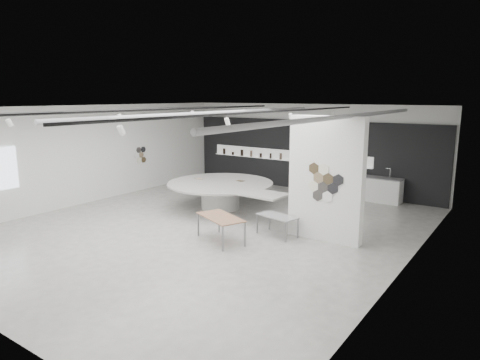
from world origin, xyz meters
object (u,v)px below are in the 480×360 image
Objects in this scene: sample_table_wood at (221,218)px; sample_table_stone at (277,217)px; partition_column at (326,179)px; kitchen_counter at (380,190)px; display_island at (222,192)px.

sample_table_wood is 1.33× the size of sample_table_stone.
partition_column is at bearing 20.93° from sample_table_stone.
partition_column reaches higher than kitchen_counter.
partition_column is 1.85m from sample_table_stone.
sample_table_wood is at bearing -141.97° from partition_column.
display_island is 2.90× the size of sample_table_wood.
display_island is at bearing 166.91° from partition_column.
partition_column reaches higher than display_island.
partition_column is 2.05× the size of sample_table_wood.
sample_table_wood is at bearing -128.52° from sample_table_stone.
kitchen_counter is (2.29, 7.39, -0.20)m from sample_table_wood.
partition_column is at bearing -87.39° from kitchen_counter.
display_island is 3.63m from sample_table_stone.
kitchen_counter is at bearing 78.69° from sample_table_stone.
partition_column is 2.72× the size of sample_table_stone.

